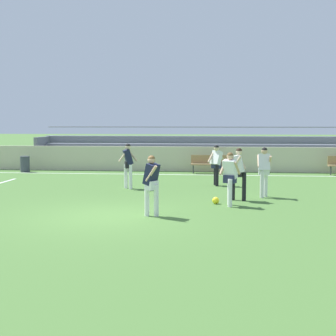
# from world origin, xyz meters

# --- Properties ---
(ground_plane) EXTENTS (160.00, 160.00, 0.00)m
(ground_plane) POSITION_xyz_m (0.00, 0.00, 0.00)
(ground_plane) COLOR #477033
(field_line_sideline) EXTENTS (44.00, 0.12, 0.01)m
(field_line_sideline) POSITION_xyz_m (0.00, 10.25, 0.00)
(field_line_sideline) COLOR white
(field_line_sideline) RESTS_ON ground
(sideline_wall) EXTENTS (48.00, 0.16, 1.26)m
(sideline_wall) POSITION_xyz_m (0.00, 11.85, 0.63)
(sideline_wall) COLOR beige
(sideline_wall) RESTS_ON ground
(bleacher_stand) EXTENTS (19.46, 2.49, 2.26)m
(bleacher_stand) POSITION_xyz_m (2.70, 13.93, 0.95)
(bleacher_stand) COLOR #9EA3AD
(bleacher_stand) RESTS_ON ground
(bench_far_right) EXTENTS (1.80, 0.40, 0.90)m
(bench_far_right) POSITION_xyz_m (2.59, 10.96, 0.55)
(bench_far_right) COLOR #99754C
(bench_far_right) RESTS_ON ground
(trash_bin) EXTENTS (0.46, 0.46, 0.80)m
(trash_bin) POSITION_xyz_m (-6.71, 10.75, 0.40)
(trash_bin) COLOR #3D424C
(trash_bin) RESTS_ON ground
(player_white_deep_cover) EXTENTS (0.67, 0.49, 1.63)m
(player_white_deep_cover) POSITION_xyz_m (3.35, 1.90, 0.97)
(player_white_deep_cover) COLOR white
(player_white_deep_cover) RESTS_ON ground
(player_white_wide_left) EXTENTS (0.52, 0.51, 1.71)m
(player_white_wide_left) POSITION_xyz_m (3.66, 2.96, 1.02)
(player_white_wide_left) COLOR black
(player_white_wide_left) RESTS_ON ground
(player_white_wide_right) EXTENTS (0.45, 0.57, 1.69)m
(player_white_wide_right) POSITION_xyz_m (4.54, 3.69, 1.01)
(player_white_wide_right) COLOR white
(player_white_wide_right) RESTS_ON ground
(player_white_challenging) EXTENTS (0.72, 0.55, 1.62)m
(player_white_challenging) POSITION_xyz_m (2.94, 6.50, 0.96)
(player_white_challenging) COLOR black
(player_white_challenging) RESTS_ON ground
(player_dark_dropping_back) EXTENTS (0.69, 0.48, 1.72)m
(player_dark_dropping_back) POSITION_xyz_m (-0.40, 5.29, 1.03)
(player_dark_dropping_back) COLOR white
(player_dark_dropping_back) RESTS_ON ground
(player_dark_trailing_run) EXTENTS (0.48, 0.63, 1.65)m
(player_dark_trailing_run) POSITION_xyz_m (1.21, 0.10, 0.98)
(player_dark_trailing_run) COLOR white
(player_dark_trailing_run) RESTS_ON ground
(soccer_ball) EXTENTS (0.22, 0.22, 0.22)m
(soccer_ball) POSITION_xyz_m (2.93, 2.21, 0.11)
(soccer_ball) COLOR yellow
(soccer_ball) RESTS_ON ground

